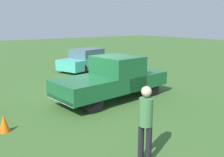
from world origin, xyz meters
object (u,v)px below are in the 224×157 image
Objects in this scene: person_bystander at (146,119)px; traffic_cone at (4,123)px; sedan_near at (89,60)px; pickup_truck at (114,77)px.

person_bystander is 3.30× the size of traffic_cone.
traffic_cone is (-7.36, -7.35, -0.39)m from sedan_near.
pickup_truck is 4.79m from traffic_cone.
person_bystander is 4.35m from traffic_cone.
sedan_near is 8.87× the size of traffic_cone.
person_bystander is at bearing -132.28° from sedan_near.
traffic_cone is (-4.68, -0.78, -0.67)m from pickup_truck.
pickup_truck reaches higher than traffic_cone.
person_bystander is at bearing -57.81° from traffic_cone.
pickup_truck is at bearing 40.62° from person_bystander.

